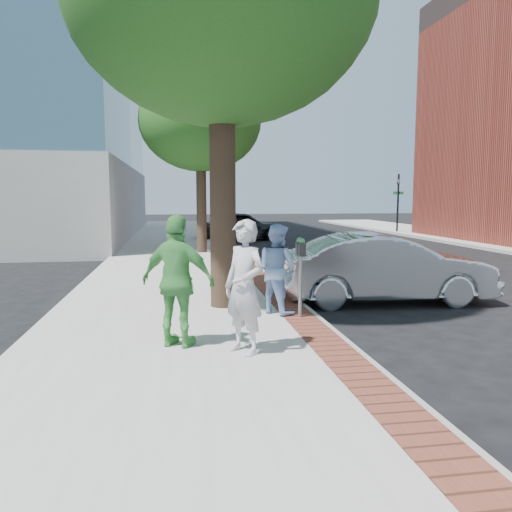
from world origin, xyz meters
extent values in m
plane|color=black|center=(0.00, 0.00, 0.00)|extent=(120.00, 120.00, 0.00)
cube|color=#9E9991|center=(-1.50, 8.00, 0.07)|extent=(5.00, 60.00, 0.15)
cube|color=brown|center=(0.70, 8.00, 0.15)|extent=(0.60, 60.00, 0.01)
cube|color=gray|center=(1.05, 8.00, 0.07)|extent=(0.10, 60.00, 0.15)
cylinder|color=black|center=(0.90, 22.00, 1.90)|extent=(0.12, 0.12, 3.80)
imported|color=black|center=(0.90, 22.00, 3.00)|extent=(0.18, 0.15, 0.90)
cube|color=#1E7238|center=(0.90, 22.00, 2.60)|extent=(0.70, 0.03, 0.18)
cylinder|color=black|center=(12.50, 22.00, 1.90)|extent=(0.12, 0.12, 3.80)
imported|color=black|center=(12.50, 22.00, 3.00)|extent=(0.18, 0.15, 0.90)
cube|color=#1E7238|center=(12.50, 22.00, 2.60)|extent=(0.70, 0.03, 0.18)
cylinder|color=black|center=(-0.60, 1.90, 2.35)|extent=(0.52, 0.52, 4.40)
cylinder|color=black|center=(-0.50, 12.00, 2.08)|extent=(0.40, 0.40, 3.85)
ellipsoid|color=#1A4413|center=(-0.50, 12.00, 5.32)|extent=(4.80, 4.80, 3.94)
cylinder|color=gray|center=(0.70, 0.67, 0.72)|extent=(0.07, 0.07, 1.15)
cube|color=#2D3030|center=(0.70, 0.58, 1.42)|extent=(0.12, 0.14, 0.24)
cube|color=#2D3030|center=(0.70, 0.76, 1.42)|extent=(0.12, 0.14, 0.24)
sphere|color=#3F8C4C|center=(0.70, 0.58, 1.57)|extent=(0.11, 0.11, 0.11)
sphere|color=#3F8C4C|center=(0.70, 0.76, 1.57)|extent=(0.11, 0.11, 0.11)
imported|color=#A6A6AA|center=(-0.60, -1.23, 1.10)|extent=(0.79, 0.83, 1.90)
imported|color=#96B5E7|center=(0.35, 1.10, 1.01)|extent=(1.01, 1.05, 1.71)
imported|color=#469A47|center=(-1.52, -0.77, 1.13)|extent=(1.24, 0.95, 1.96)
imported|color=silver|center=(3.06, 2.35, 0.77)|extent=(4.79, 1.94, 1.55)
imported|color=black|center=(1.97, 18.83, 0.80)|extent=(4.83, 2.32, 1.59)
camera|label=1|loc=(-1.54, -8.09, 2.37)|focal=35.00mm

